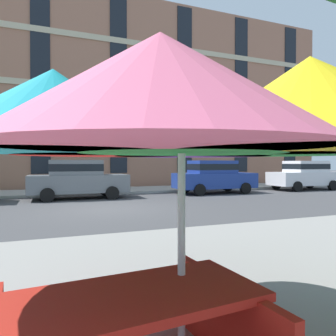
{
  "coord_description": "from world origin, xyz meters",
  "views": [
    {
      "loc": [
        -2.04,
        -11.2,
        1.63
      ],
      "look_at": [
        3.56,
        3.2,
        1.4
      ],
      "focal_mm": 33.48,
      "sensor_mm": 36.0,
      "label": 1
    }
  ],
  "objects_px": {
    "sedan_blue": "(214,176)",
    "sedan_white": "(305,174)",
    "patio_umbrella": "(182,117)",
    "sedan_gray": "(78,178)"
  },
  "relations": [
    {
      "from": "sedan_blue",
      "to": "sedan_white",
      "type": "xyz_separation_m",
      "value": [
        6.37,
        0.0,
        0.0
      ]
    },
    {
      "from": "sedan_white",
      "to": "patio_umbrella",
      "type": "distance_m",
      "value": 18.83
    },
    {
      "from": "sedan_gray",
      "to": "sedan_white",
      "type": "height_order",
      "value": "same"
    },
    {
      "from": "sedan_gray",
      "to": "sedan_blue",
      "type": "bearing_deg",
      "value": 0.0
    },
    {
      "from": "sedan_blue",
      "to": "sedan_white",
      "type": "bearing_deg",
      "value": 0.0
    },
    {
      "from": "sedan_gray",
      "to": "sedan_blue",
      "type": "xyz_separation_m",
      "value": [
        7.13,
        0.0,
        0.0
      ]
    },
    {
      "from": "patio_umbrella",
      "to": "sedan_gray",
      "type": "bearing_deg",
      "value": 88.32
    },
    {
      "from": "sedan_blue",
      "to": "sedan_gray",
      "type": "bearing_deg",
      "value": 180.0
    },
    {
      "from": "sedan_gray",
      "to": "sedan_blue",
      "type": "relative_size",
      "value": 1.0
    },
    {
      "from": "sedan_gray",
      "to": "patio_umbrella",
      "type": "bearing_deg",
      "value": -91.68
    }
  ]
}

